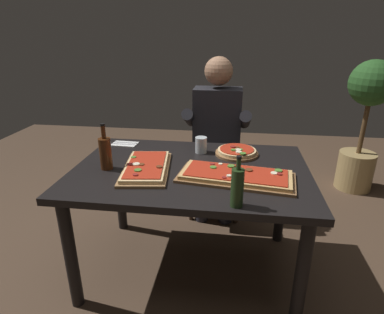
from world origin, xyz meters
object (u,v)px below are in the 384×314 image
(pizza_round_far, at_px, (237,152))
(potted_plant_corner, at_px, (365,119))
(tumbler_near_camera, at_px, (201,145))
(dining_table, at_px, (191,182))
(seated_diner, at_px, (217,132))
(pizza_rectangular_left, at_px, (146,167))
(pizza_rectangular_front, at_px, (236,176))
(wine_bottle_dark, at_px, (237,187))
(oil_bottle_amber, at_px, (105,153))
(diner_chair, at_px, (217,156))

(pizza_round_far, bearing_deg, potted_plant_corner, 43.51)
(tumbler_near_camera, distance_m, potted_plant_corner, 1.85)
(dining_table, xyz_separation_m, seated_diner, (0.11, 0.74, 0.10))
(pizza_rectangular_left, relative_size, seated_diner, 0.39)
(pizza_rectangular_front, bearing_deg, potted_plant_corner, 51.62)
(wine_bottle_dark, xyz_separation_m, potted_plant_corner, (1.21, 1.83, -0.11))
(pizza_round_far, distance_m, wine_bottle_dark, 0.68)
(dining_table, bearing_deg, seated_diner, 81.64)
(dining_table, bearing_deg, wine_bottle_dark, -56.69)
(pizza_rectangular_left, distance_m, pizza_round_far, 0.62)
(pizza_rectangular_left, distance_m, tumbler_near_camera, 0.45)
(potted_plant_corner, bearing_deg, pizza_round_far, -136.49)
(pizza_rectangular_front, xyz_separation_m, pizza_rectangular_left, (-0.53, 0.05, -0.00))
(wine_bottle_dark, height_order, tumbler_near_camera, wine_bottle_dark)
(pizza_rectangular_front, distance_m, tumbler_near_camera, 0.46)
(pizza_rectangular_left, height_order, tumbler_near_camera, tumbler_near_camera)
(pizza_round_far, xyz_separation_m, tumbler_near_camera, (-0.24, 0.01, 0.03))
(oil_bottle_amber, xyz_separation_m, diner_chair, (0.60, 0.93, -0.36))
(seated_diner, distance_m, potted_plant_corner, 1.53)
(wine_bottle_dark, distance_m, oil_bottle_amber, 0.84)
(oil_bottle_amber, relative_size, diner_chair, 0.32)
(diner_chair, bearing_deg, oil_bottle_amber, -122.82)
(pizza_rectangular_left, distance_m, diner_chair, 1.03)
(pizza_round_far, height_order, wine_bottle_dark, wine_bottle_dark)
(seated_diner, bearing_deg, tumbler_near_camera, -99.34)
(oil_bottle_amber, distance_m, tumbler_near_camera, 0.63)
(dining_table, height_order, potted_plant_corner, potted_plant_corner)
(oil_bottle_amber, distance_m, diner_chair, 1.17)
(diner_chair, bearing_deg, pizza_rectangular_front, -80.68)
(dining_table, bearing_deg, oil_bottle_amber, -170.96)
(pizza_rectangular_left, xyz_separation_m, diner_chair, (0.36, 0.93, -0.27))
(pizza_rectangular_left, relative_size, potted_plant_corner, 0.41)
(pizza_rectangular_left, distance_m, potted_plant_corner, 2.29)
(wine_bottle_dark, distance_m, potted_plant_corner, 2.19)
(pizza_rectangular_front, xyz_separation_m, pizza_round_far, (0.00, 0.38, -0.00))
(pizza_rectangular_front, height_order, potted_plant_corner, potted_plant_corner)
(dining_table, xyz_separation_m, pizza_round_far, (0.27, 0.26, 0.12))
(diner_chair, distance_m, potted_plant_corner, 1.50)
(dining_table, relative_size, tumbler_near_camera, 13.23)
(pizza_rectangular_front, xyz_separation_m, oil_bottle_amber, (-0.76, 0.04, 0.08))
(pizza_rectangular_left, relative_size, tumbler_near_camera, 4.88)
(pizza_round_far, relative_size, oil_bottle_amber, 1.02)
(oil_bottle_amber, relative_size, seated_diner, 0.21)
(pizza_rectangular_front, distance_m, wine_bottle_dark, 0.30)
(pizza_round_far, bearing_deg, tumbler_near_camera, 177.09)
(pizza_round_far, xyz_separation_m, wine_bottle_dark, (0.00, -0.67, 0.08))
(oil_bottle_amber, bearing_deg, seated_diner, 53.50)
(wine_bottle_dark, distance_m, seated_diner, 1.17)
(wine_bottle_dark, distance_m, tumbler_near_camera, 0.73)
(pizza_rectangular_front, distance_m, pizza_rectangular_left, 0.53)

